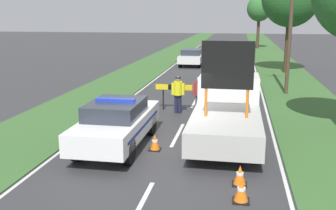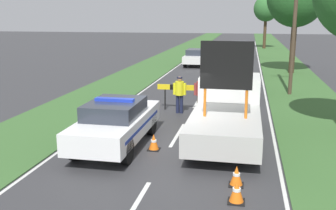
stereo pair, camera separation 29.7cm
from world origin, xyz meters
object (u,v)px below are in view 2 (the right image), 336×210
(pedestrian_civilian, at_px, (201,92))
(traffic_cone_near_police, at_px, (237,191))
(queued_car_van_white, at_px, (197,57))
(utility_pole, at_px, (295,10))
(police_car, at_px, (117,122))
(traffic_cone_centre_front, at_px, (236,176))
(work_truck, at_px, (227,110))
(roadside_tree_near_right, at_px, (266,9))
(road_barrier, at_px, (195,90))
(traffic_cone_near_truck, at_px, (154,142))
(queued_car_sedan_silver, at_px, (237,67))
(queued_car_hatch_blue, at_px, (233,78))
(police_officer, at_px, (180,92))
(queued_car_sedan_black, at_px, (241,49))

(pedestrian_civilian, height_order, traffic_cone_near_police, pedestrian_civilian)
(queued_car_van_white, relative_size, utility_pole, 0.52)
(police_car, xyz_separation_m, traffic_cone_centre_front, (3.98, -2.35, -0.56))
(utility_pole, bearing_deg, work_truck, -109.44)
(roadside_tree_near_right, bearing_deg, utility_pole, -89.36)
(road_barrier, relative_size, traffic_cone_near_truck, 6.58)
(utility_pole, bearing_deg, pedestrian_civilian, -129.20)
(work_truck, xyz_separation_m, queued_car_van_white, (-3.63, 19.84, -0.26))
(road_barrier, relative_size, queued_car_sedan_silver, 0.83)
(utility_pole, bearing_deg, roadside_tree_near_right, 90.64)
(traffic_cone_near_truck, distance_m, queued_car_hatch_blue, 10.43)
(road_barrier, relative_size, police_officer, 2.12)
(traffic_cone_near_truck, xyz_separation_m, queued_car_sedan_silver, (2.13, 15.61, 0.50))
(pedestrian_civilian, distance_m, traffic_cone_near_truck, 5.08)
(police_car, bearing_deg, road_barrier, 66.73)
(traffic_cone_near_truck, height_order, roadside_tree_near_right, roadside_tree_near_right)
(traffic_cone_near_police, distance_m, utility_pole, 14.17)
(police_officer, distance_m, queued_car_sedan_silver, 10.88)
(road_barrier, distance_m, traffic_cone_near_police, 8.92)
(pedestrian_civilian, height_order, traffic_cone_near_truck, pedestrian_civilian)
(queued_car_hatch_blue, relative_size, roadside_tree_near_right, 0.71)
(pedestrian_civilian, bearing_deg, queued_car_sedan_silver, 97.56)
(traffic_cone_near_truck, height_order, queued_car_sedan_black, queued_car_sedan_black)
(police_car, relative_size, traffic_cone_centre_front, 9.26)
(pedestrian_civilian, height_order, utility_pole, utility_pole)
(queued_car_sedan_black, bearing_deg, work_truck, 90.28)
(traffic_cone_centre_front, distance_m, queued_car_hatch_blue, 12.45)
(queued_car_sedan_silver, relative_size, queued_car_sedan_black, 0.97)
(traffic_cone_centre_front, distance_m, queued_car_van_white, 24.22)
(work_truck, height_order, queued_car_van_white, work_truck)
(road_barrier, xyz_separation_m, traffic_cone_near_police, (2.13, -8.63, -0.71))
(queued_car_sedan_black, bearing_deg, road_barrier, 86.38)
(police_car, distance_m, traffic_cone_near_truck, 1.41)
(road_barrier, relative_size, traffic_cone_centre_front, 6.55)
(utility_pole, bearing_deg, queued_car_sedan_silver, 119.09)
(work_truck, bearing_deg, police_car, 24.26)
(traffic_cone_near_police, xyz_separation_m, traffic_cone_centre_front, (-0.03, 0.93, -0.01))
(queued_car_hatch_blue, bearing_deg, traffic_cone_near_police, 92.83)
(road_barrier, distance_m, queued_car_hatch_blue, 4.95)
(traffic_cone_near_truck, xyz_separation_m, utility_pole, (5.16, 10.16, 4.23))
(police_car, xyz_separation_m, police_officer, (1.26, 4.82, 0.15))
(traffic_cone_near_truck, bearing_deg, utility_pole, 63.05)
(police_officer, bearing_deg, traffic_cone_centre_front, 102.62)
(pedestrian_civilian, height_order, queued_car_van_white, pedestrian_civilian)
(queued_car_van_white, bearing_deg, queued_car_sedan_black, -115.43)
(roadside_tree_near_right, bearing_deg, traffic_cone_centre_front, -92.89)
(police_officer, distance_m, roadside_tree_near_right, 35.74)
(pedestrian_civilian, xyz_separation_m, traffic_cone_near_police, (1.82, -8.09, -0.70))
(traffic_cone_near_police, bearing_deg, utility_pole, 79.62)
(roadside_tree_near_right, xyz_separation_m, utility_pole, (0.33, -29.98, -0.45))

